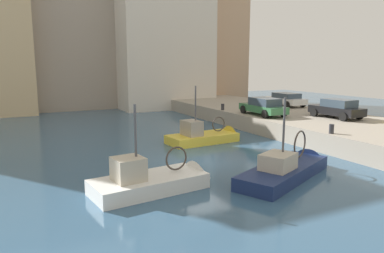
{
  "coord_description": "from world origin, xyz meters",
  "views": [
    {
      "loc": [
        -9.17,
        -16.9,
        5.22
      ],
      "look_at": [
        1.23,
        3.75,
        1.2
      ],
      "focal_mm": 34.21,
      "sensor_mm": 36.0,
      "label": 1
    }
  ],
  "objects_px": {
    "mooring_bollard_mid": "(331,129)",
    "parked_car_black": "(337,108)",
    "fishing_boat_white": "(158,187)",
    "mooring_bollard_north": "(223,107)",
    "parked_car_green": "(263,106)",
    "parked_car_white": "(285,99)",
    "fishing_boat_navy": "(288,174)",
    "fishing_boat_yellow": "(208,140)"
  },
  "relations": [
    {
      "from": "parked_car_white",
      "to": "parked_car_green",
      "type": "bearing_deg",
      "value": -144.49
    },
    {
      "from": "fishing_boat_yellow",
      "to": "mooring_bollard_north",
      "type": "height_order",
      "value": "fishing_boat_yellow"
    },
    {
      "from": "mooring_bollard_north",
      "to": "fishing_boat_white",
      "type": "bearing_deg",
      "value": -130.37
    },
    {
      "from": "fishing_boat_white",
      "to": "mooring_bollard_mid",
      "type": "height_order",
      "value": "fishing_boat_white"
    },
    {
      "from": "fishing_boat_navy",
      "to": "fishing_boat_white",
      "type": "bearing_deg",
      "value": 169.98
    },
    {
      "from": "fishing_boat_white",
      "to": "parked_car_white",
      "type": "bearing_deg",
      "value": 35.95
    },
    {
      "from": "parked_car_white",
      "to": "mooring_bollard_mid",
      "type": "xyz_separation_m",
      "value": [
        -6.85,
        -11.92,
        -0.38
      ]
    },
    {
      "from": "fishing_boat_yellow",
      "to": "mooring_bollard_mid",
      "type": "bearing_deg",
      "value": -52.19
    },
    {
      "from": "parked_car_black",
      "to": "mooring_bollard_north",
      "type": "xyz_separation_m",
      "value": [
        -5.14,
        7.76,
        -0.44
      ]
    },
    {
      "from": "parked_car_green",
      "to": "mooring_bollard_north",
      "type": "relative_size",
      "value": 8.1
    },
    {
      "from": "mooring_bollard_mid",
      "to": "parked_car_black",
      "type": "bearing_deg",
      "value": 39.56
    },
    {
      "from": "parked_car_green",
      "to": "mooring_bollard_mid",
      "type": "bearing_deg",
      "value": -98.46
    },
    {
      "from": "fishing_boat_navy",
      "to": "mooring_bollard_north",
      "type": "xyz_separation_m",
      "value": [
        5.13,
        14.24,
        1.37
      ]
    },
    {
      "from": "fishing_boat_yellow",
      "to": "parked_car_white",
      "type": "bearing_deg",
      "value": 26.58
    },
    {
      "from": "mooring_bollard_mid",
      "to": "mooring_bollard_north",
      "type": "height_order",
      "value": "same"
    },
    {
      "from": "fishing_boat_white",
      "to": "parked_car_green",
      "type": "bearing_deg",
      "value": 36.15
    },
    {
      "from": "mooring_bollard_mid",
      "to": "mooring_bollard_north",
      "type": "distance_m",
      "value": 12.0
    },
    {
      "from": "parked_car_black",
      "to": "fishing_boat_white",
      "type": "bearing_deg",
      "value": -161.67
    },
    {
      "from": "fishing_boat_yellow",
      "to": "parked_car_white",
      "type": "xyz_separation_m",
      "value": [
        11.6,
        5.8,
        1.74
      ]
    },
    {
      "from": "mooring_bollard_mid",
      "to": "mooring_bollard_north",
      "type": "bearing_deg",
      "value": 90.0
    },
    {
      "from": "fishing_boat_yellow",
      "to": "mooring_bollard_mid",
      "type": "xyz_separation_m",
      "value": [
        4.75,
        -6.12,
        1.36
      ]
    },
    {
      "from": "parked_car_green",
      "to": "parked_car_black",
      "type": "relative_size",
      "value": 1.12
    },
    {
      "from": "mooring_bollard_mid",
      "to": "parked_car_green",
      "type": "bearing_deg",
      "value": 81.54
    },
    {
      "from": "parked_car_white",
      "to": "mooring_bollard_north",
      "type": "relative_size",
      "value": 7.82
    },
    {
      "from": "fishing_boat_yellow",
      "to": "mooring_bollard_mid",
      "type": "relative_size",
      "value": 10.21
    },
    {
      "from": "parked_car_white",
      "to": "mooring_bollard_mid",
      "type": "relative_size",
      "value": 7.82
    },
    {
      "from": "parked_car_black",
      "to": "mooring_bollard_mid",
      "type": "height_order",
      "value": "parked_car_black"
    },
    {
      "from": "fishing_boat_yellow",
      "to": "mooring_bollard_north",
      "type": "xyz_separation_m",
      "value": [
        4.75,
        5.88,
        1.36
      ]
    },
    {
      "from": "parked_car_white",
      "to": "parked_car_black",
      "type": "bearing_deg",
      "value": -102.6
    },
    {
      "from": "parked_car_white",
      "to": "fishing_boat_navy",
      "type": "bearing_deg",
      "value": -130.24
    },
    {
      "from": "fishing_boat_yellow",
      "to": "parked_car_green",
      "type": "relative_size",
      "value": 1.26
    },
    {
      "from": "fishing_boat_yellow",
      "to": "parked_car_black",
      "type": "relative_size",
      "value": 1.41
    },
    {
      "from": "parked_car_black",
      "to": "fishing_boat_navy",
      "type": "bearing_deg",
      "value": -147.74
    },
    {
      "from": "fishing_boat_navy",
      "to": "parked_car_green",
      "type": "relative_size",
      "value": 1.56
    },
    {
      "from": "parked_car_white",
      "to": "parked_car_black",
      "type": "height_order",
      "value": "parked_car_black"
    },
    {
      "from": "fishing_boat_white",
      "to": "parked_car_black",
      "type": "bearing_deg",
      "value": 18.33
    },
    {
      "from": "parked_car_green",
      "to": "mooring_bollard_mid",
      "type": "xyz_separation_m",
      "value": [
        -1.17,
        -7.87,
        -0.43
      ]
    },
    {
      "from": "fishing_boat_white",
      "to": "parked_car_black",
      "type": "relative_size",
      "value": 1.43
    },
    {
      "from": "fishing_boat_yellow",
      "to": "parked_car_black",
      "type": "bearing_deg",
      "value": -10.73
    },
    {
      "from": "fishing_boat_yellow",
      "to": "fishing_boat_white",
      "type": "height_order",
      "value": "fishing_boat_yellow"
    },
    {
      "from": "fishing_boat_yellow",
      "to": "fishing_boat_navy",
      "type": "relative_size",
      "value": 0.81
    },
    {
      "from": "fishing_boat_white",
      "to": "mooring_bollard_north",
      "type": "distance_m",
      "value": 17.33
    }
  ]
}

